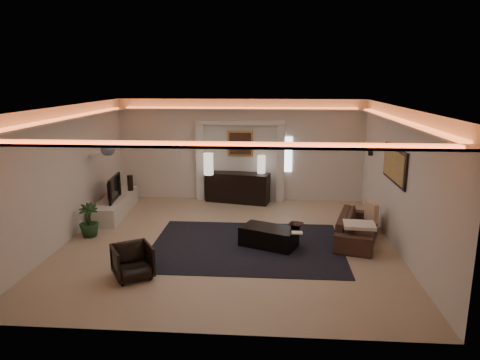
# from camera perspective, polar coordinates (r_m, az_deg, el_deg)

# --- Properties ---
(floor) EXTENTS (7.00, 7.00, 0.00)m
(floor) POSITION_cam_1_polar(r_m,az_deg,el_deg) (9.60, -1.47, -8.09)
(floor) COLOR tan
(floor) RESTS_ON ground
(ceiling) EXTENTS (7.00, 7.00, 0.00)m
(ceiling) POSITION_cam_1_polar(r_m,az_deg,el_deg) (8.96, -1.57, 9.47)
(ceiling) COLOR white
(ceiling) RESTS_ON ground
(wall_back) EXTENTS (7.00, 0.00, 7.00)m
(wall_back) POSITION_cam_1_polar(r_m,az_deg,el_deg) (12.60, 0.05, 3.89)
(wall_back) COLOR beige
(wall_back) RESTS_ON ground
(wall_front) EXTENTS (7.00, 0.00, 7.00)m
(wall_front) POSITION_cam_1_polar(r_m,az_deg,el_deg) (5.84, -4.92, -7.19)
(wall_front) COLOR beige
(wall_front) RESTS_ON ground
(wall_left) EXTENTS (0.00, 7.00, 7.00)m
(wall_left) POSITION_cam_1_polar(r_m,az_deg,el_deg) (10.13, -21.63, 0.68)
(wall_left) COLOR beige
(wall_left) RESTS_ON ground
(wall_right) EXTENTS (0.00, 7.00, 7.00)m
(wall_right) POSITION_cam_1_polar(r_m,az_deg,el_deg) (9.49, 20.00, 0.03)
(wall_right) COLOR beige
(wall_right) RESTS_ON ground
(cove_soffit) EXTENTS (7.00, 7.00, 0.04)m
(cove_soffit) POSITION_cam_1_polar(r_m,az_deg,el_deg) (8.99, -1.56, 7.68)
(cove_soffit) COLOR silver
(cove_soffit) RESTS_ON ceiling
(daylight_slit) EXTENTS (0.25, 0.03, 1.00)m
(daylight_slit) POSITION_cam_1_polar(r_m,az_deg,el_deg) (12.57, 6.20, 3.33)
(daylight_slit) COLOR white
(daylight_slit) RESTS_ON wall_back
(area_rug) EXTENTS (4.00, 3.00, 0.01)m
(area_rug) POSITION_cam_1_polar(r_m,az_deg,el_deg) (9.38, 0.87, -8.56)
(area_rug) COLOR black
(area_rug) RESTS_ON ground
(pilaster_left) EXTENTS (0.22, 0.20, 2.20)m
(pilaster_left) POSITION_cam_1_polar(r_m,az_deg,el_deg) (12.69, -5.17, 2.30)
(pilaster_left) COLOR silver
(pilaster_left) RESTS_ON ground
(pilaster_right) EXTENTS (0.22, 0.20, 2.20)m
(pilaster_right) POSITION_cam_1_polar(r_m,az_deg,el_deg) (12.53, 5.27, 2.16)
(pilaster_right) COLOR silver
(pilaster_right) RESTS_ON ground
(alcove_header) EXTENTS (2.52, 0.20, 0.12)m
(alcove_header) POSITION_cam_1_polar(r_m,az_deg,el_deg) (12.39, 0.02, 7.47)
(alcove_header) COLOR silver
(alcove_header) RESTS_ON wall_back
(painting_frame) EXTENTS (0.74, 0.04, 0.74)m
(painting_frame) POSITION_cam_1_polar(r_m,az_deg,el_deg) (12.54, 0.04, 4.77)
(painting_frame) COLOR tan
(painting_frame) RESTS_ON wall_back
(painting_canvas) EXTENTS (0.62, 0.02, 0.62)m
(painting_canvas) POSITION_cam_1_polar(r_m,az_deg,el_deg) (12.51, 0.03, 4.75)
(painting_canvas) COLOR #4C2D1E
(painting_canvas) RESTS_ON wall_back
(art_panel_frame) EXTENTS (0.04, 1.64, 0.74)m
(art_panel_frame) POSITION_cam_1_polar(r_m,az_deg,el_deg) (9.72, 19.48, 1.87)
(art_panel_frame) COLOR black
(art_panel_frame) RESTS_ON wall_right
(art_panel_gold) EXTENTS (0.02, 1.50, 0.62)m
(art_panel_gold) POSITION_cam_1_polar(r_m,az_deg,el_deg) (9.71, 19.34, 1.87)
(art_panel_gold) COLOR tan
(art_panel_gold) RESTS_ON wall_right
(wall_sconce) EXTENTS (0.12, 0.12, 0.22)m
(wall_sconce) POSITION_cam_1_polar(r_m,az_deg,el_deg) (11.52, 16.62, 3.63)
(wall_sconce) COLOR black
(wall_sconce) RESTS_ON wall_right
(wall_niche) EXTENTS (0.10, 0.55, 0.04)m
(wall_niche) POSITION_cam_1_polar(r_m,az_deg,el_deg) (11.32, -18.42, 3.19)
(wall_niche) COLOR silver
(wall_niche) RESTS_ON wall_left
(console) EXTENTS (1.86, 0.93, 0.89)m
(console) POSITION_cam_1_polar(r_m,az_deg,el_deg) (12.53, -0.29, -1.07)
(console) COLOR black
(console) RESTS_ON ground
(lamp_left) EXTENTS (0.28, 0.28, 0.60)m
(lamp_left) POSITION_cam_1_polar(r_m,az_deg,el_deg) (12.19, -4.12, 1.82)
(lamp_left) COLOR white
(lamp_left) RESTS_ON console
(lamp_right) EXTENTS (0.23, 0.23, 0.50)m
(lamp_right) POSITION_cam_1_polar(r_m,az_deg,el_deg) (12.39, 2.80, 2.02)
(lamp_right) COLOR white
(lamp_right) RESTS_ON console
(media_ledge) EXTENTS (0.78, 2.45, 0.45)m
(media_ledge) POSITION_cam_1_polar(r_m,az_deg,el_deg) (11.92, -15.86, -3.20)
(media_ledge) COLOR beige
(media_ledge) RESTS_ON ground
(tv) EXTENTS (1.09, 0.26, 0.62)m
(tv) POSITION_cam_1_polar(r_m,az_deg,el_deg) (11.52, -16.50, -1.04)
(tv) COLOR black
(tv) RESTS_ON media_ledge
(figurine) EXTENTS (0.20, 0.20, 0.42)m
(figurine) POSITION_cam_1_polar(r_m,az_deg,el_deg) (12.41, -14.08, -0.46)
(figurine) COLOR black
(figurine) RESTS_ON media_ledge
(ginger_jar) EXTENTS (0.34, 0.34, 0.34)m
(ginger_jar) POSITION_cam_1_polar(r_m,az_deg,el_deg) (10.95, -16.82, 3.99)
(ginger_jar) COLOR slate
(ginger_jar) RESTS_ON wall_niche
(plant) EXTENTS (0.57, 0.57, 0.75)m
(plant) POSITION_cam_1_polar(r_m,az_deg,el_deg) (10.37, -19.06, -4.98)
(plant) COLOR #1E3A19
(plant) RESTS_ON ground
(sofa) EXTENTS (2.13, 1.28, 0.58)m
(sofa) POSITION_cam_1_polar(r_m,az_deg,el_deg) (9.94, 15.02, -6.00)
(sofa) COLOR #311F12
(sofa) RESTS_ON ground
(throw_blanket) EXTENTS (0.67, 0.56, 0.07)m
(throw_blanket) POSITION_cam_1_polar(r_m,az_deg,el_deg) (9.30, 15.24, -5.66)
(throw_blanket) COLOR beige
(throw_blanket) RESTS_ON sofa
(throw_pillow) EXTENTS (0.24, 0.46, 0.44)m
(throw_pillow) POSITION_cam_1_polar(r_m,az_deg,el_deg) (10.26, 16.73, -3.99)
(throw_pillow) COLOR tan
(throw_pillow) RESTS_ON sofa
(coffee_table) EXTENTS (1.29, 1.02, 0.43)m
(coffee_table) POSITION_cam_1_polar(r_m,az_deg,el_deg) (9.33, 3.76, -7.40)
(coffee_table) COLOR black
(coffee_table) RESTS_ON ground
(bowl) EXTENTS (0.39, 0.39, 0.08)m
(bowl) POSITION_cam_1_polar(r_m,az_deg,el_deg) (9.34, 7.31, -5.88)
(bowl) COLOR black
(bowl) RESTS_ON coffee_table
(magazine) EXTENTS (0.22, 0.16, 0.03)m
(magazine) POSITION_cam_1_polar(r_m,az_deg,el_deg) (8.98, 7.44, -6.83)
(magazine) COLOR white
(magazine) RESTS_ON coffee_table
(armchair) EXTENTS (0.90, 0.91, 0.61)m
(armchair) POSITION_cam_1_polar(r_m,az_deg,el_deg) (8.12, -13.80, -10.26)
(armchair) COLOR #322819
(armchair) RESTS_ON ground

